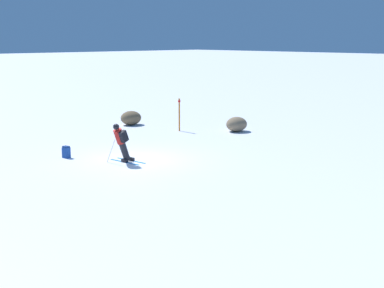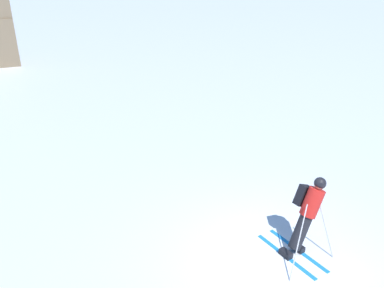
% 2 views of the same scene
% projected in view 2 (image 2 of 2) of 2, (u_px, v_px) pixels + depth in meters
% --- Properties ---
extents(ground_plane, '(300.00, 300.00, 0.00)m').
position_uv_depth(ground_plane, '(274.00, 259.00, 7.69)').
color(ground_plane, white).
extents(skier, '(1.33, 1.66, 1.67)m').
position_uv_depth(skier, '(307.00, 211.00, 7.71)').
color(skier, '#1E7AC6').
rests_on(skier, ground).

